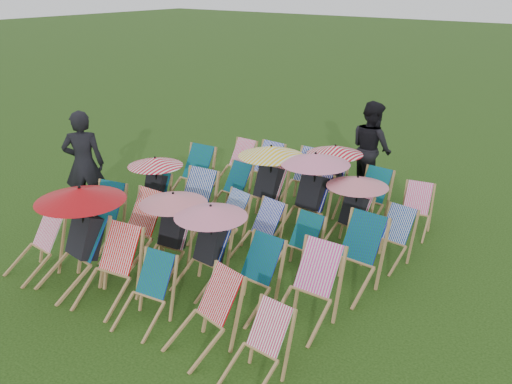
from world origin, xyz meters
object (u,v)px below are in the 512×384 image
Objects in this scene: person_left at (84,164)px; deckchair_29 at (414,210)px; deckchair_5 at (256,348)px; person_rear at (371,149)px; deckchair_0 at (35,245)px.

deckchair_29 is at bearing 166.06° from person_left.
deckchair_5 is 0.43× the size of person_rear.
person_rear is (2.44, 5.92, 0.50)m from deckchair_0.
deckchair_5 is 4.66m from deckchair_29.
deckchair_5 is (4.04, 0.03, -0.04)m from deckchair_0.
deckchair_29 is at bearing 171.19° from person_rear.
person_left is at bearing 164.72° from deckchair_5.
deckchair_29 is 5.85m from person_left.
deckchair_5 is at bearing 117.56° from person_left.
person_left is 1.04× the size of person_rear.
deckchair_0 is 4.04m from deckchair_5.
deckchair_5 is at bearing 4.69° from deckchair_0.
deckchair_0 reaches higher than deckchair_5.
deckchair_0 is 6.43m from person_rear.
deckchair_5 and deckchair_29 have the same top height.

